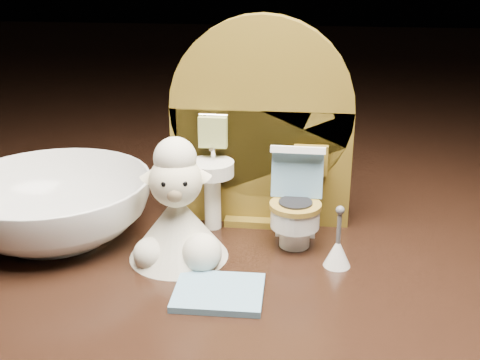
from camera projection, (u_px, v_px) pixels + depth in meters
The scene contains 6 objects.
backdrop_panel at pixel (260, 136), 0.43m from camera, with size 0.13×0.05×0.15m.
toy_toilet at pixel (296, 208), 0.41m from camera, with size 0.04×0.05×0.07m.
bath_mat at pixel (219, 292), 0.35m from camera, with size 0.05×0.04×0.00m, color #6898B6.
toilet_brush at pixel (338, 250), 0.38m from camera, with size 0.02×0.02×0.04m.
plush_lamb at pixel (178, 217), 0.39m from camera, with size 0.07×0.07×0.08m.
ceramic_bowl at pixel (55, 207), 0.42m from camera, with size 0.14×0.14×0.04m, color white.
Camera 1 is at (0.03, -0.35, 0.19)m, focal length 45.00 mm.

